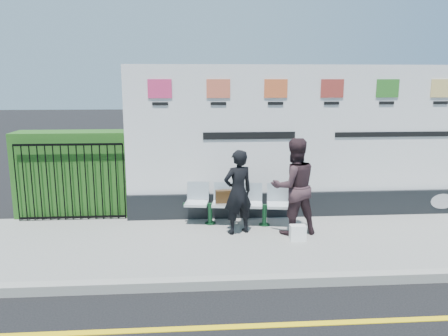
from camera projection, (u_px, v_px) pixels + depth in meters
name	position (u px, v px, depth m)	size (l,w,h in m)	color
ground	(380.00, 321.00, 5.20)	(80.00, 80.00, 0.00)	black
pavement	(320.00, 241.00, 7.63)	(14.00, 3.00, 0.12)	gray
kerb	(350.00, 279.00, 6.16)	(14.00, 0.18, 0.14)	gray
yellow_line	(380.00, 321.00, 5.20)	(14.00, 0.10, 0.01)	yellow
billboard	(328.00, 152.00, 8.72)	(8.00, 0.30, 3.00)	black
hedge	(76.00, 173.00, 8.89)	(2.35, 0.70, 1.70)	#225319
railing	(71.00, 182.00, 8.46)	(2.05, 0.06, 1.54)	black
bench	(237.00, 214.00, 8.30)	(1.98, 0.52, 0.42)	silver
woman_left	(238.00, 192.00, 7.72)	(0.55, 0.36, 1.52)	black
woman_right	(294.00, 186.00, 7.70)	(0.84, 0.65, 1.72)	#342227
handbag_brown	(224.00, 196.00, 8.25)	(0.31, 0.13, 0.24)	#311F0D
carrier_bag_white	(298.00, 233.00, 7.48)	(0.27, 0.16, 0.27)	white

